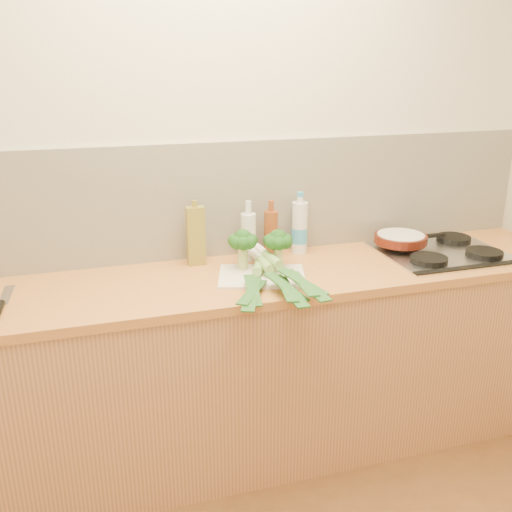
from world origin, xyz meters
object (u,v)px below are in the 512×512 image
(chopping_board, at_px, (262,276))
(chefs_knife, at_px, (1,306))
(skillet, at_px, (401,238))
(gas_hob, at_px, (442,251))

(chopping_board, height_order, chefs_knife, chefs_knife)
(skillet, bearing_deg, chopping_board, -169.09)
(chopping_board, bearing_deg, gas_hob, 19.22)
(gas_hob, relative_size, skillet, 1.55)
(gas_hob, relative_size, chopping_board, 1.58)
(gas_hob, height_order, chefs_knife, gas_hob)
(gas_hob, distance_m, skillet, 0.20)
(chopping_board, bearing_deg, skillet, 27.79)
(chopping_board, bearing_deg, chefs_knife, -162.45)
(chefs_knife, xyz_separation_m, skillet, (1.81, 0.17, 0.05))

